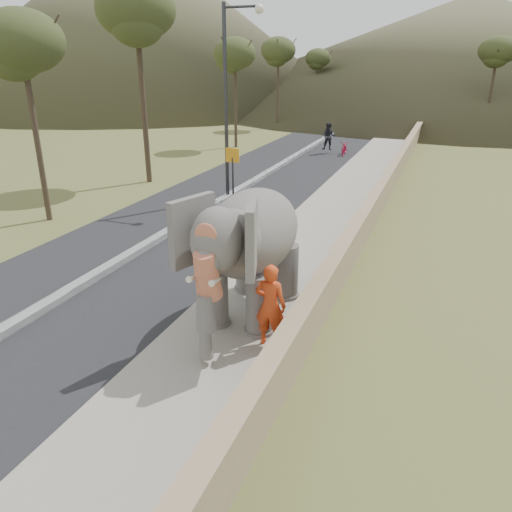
{
  "coord_description": "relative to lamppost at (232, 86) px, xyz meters",
  "views": [
    {
      "loc": [
        4.03,
        -8.89,
        5.97
      ],
      "look_at": [
        0.2,
        1.1,
        1.7
      ],
      "focal_mm": 35.0,
      "sensor_mm": 36.0,
      "label": 1
    }
  ],
  "objects": [
    {
      "name": "walkway",
      "position": [
        4.69,
        -1.11,
        -4.8
      ],
      "size": [
        3.0,
        120.0,
        0.15
      ],
      "primitive_type": "cube",
      "color": "#9E9687",
      "rests_on": "ground"
    },
    {
      "name": "parapet",
      "position": [
        6.34,
        -1.11,
        -4.32
      ],
      "size": [
        0.3,
        120.0,
        1.1
      ],
      "primitive_type": "cube",
      "color": "tan",
      "rests_on": "ground"
    },
    {
      "name": "median",
      "position": [
        -0.31,
        -1.11,
        -4.76
      ],
      "size": [
        0.35,
        120.0,
        0.22
      ],
      "primitive_type": "cube",
      "color": "black",
      "rests_on": "ground"
    },
    {
      "name": "lamppost",
      "position": [
        0.0,
        0.0,
        0.0
      ],
      "size": [
        1.76,
        0.36,
        8.0
      ],
      "color": "#303035",
      "rests_on": "ground"
    },
    {
      "name": "motorcyclist",
      "position": [
        1.82,
        12.71,
        -4.06
      ],
      "size": [
        1.92,
        1.79,
        2.03
      ],
      "color": "maroon",
      "rests_on": "ground"
    },
    {
      "name": "road",
      "position": [
        -0.31,
        -1.11,
        -4.86
      ],
      "size": [
        7.0,
        120.0,
        0.03
      ],
      "primitive_type": "cube",
      "color": "black",
      "rests_on": "ground"
    },
    {
      "name": "elephant_and_man",
      "position": [
        4.71,
        -9.74,
        -3.15
      ],
      "size": [
        2.39,
        4.37,
        3.16
      ],
      "color": "slate",
      "rests_on": "ground"
    },
    {
      "name": "hill_far",
      "position": [
        9.69,
        58.89,
        2.13
      ],
      "size": [
        80.0,
        80.0,
        14.0
      ],
      "primitive_type": "cone",
      "color": "brown",
      "rests_on": "ground"
    },
    {
      "name": "ground",
      "position": [
        4.69,
        -11.11,
        -4.87
      ],
      "size": [
        160.0,
        160.0,
        0.0
      ],
      "primitive_type": "plane",
      "color": "olive",
      "rests_on": "ground"
    },
    {
      "name": "signboard",
      "position": [
        0.19,
        -0.54,
        -3.23
      ],
      "size": [
        0.6,
        0.08,
        2.4
      ],
      "color": "#2D2D33",
      "rests_on": "ground"
    },
    {
      "name": "hill_left",
      "position": [
        -33.31,
        43.89,
        6.13
      ],
      "size": [
        60.0,
        60.0,
        22.0
      ],
      "primitive_type": "cone",
      "color": "brown",
      "rests_on": "ground"
    },
    {
      "name": "trees",
      "position": [
        5.64,
        15.14,
        -0.99
      ],
      "size": [
        46.77,
        43.94,
        9.6
      ],
      "color": "#473828",
      "rests_on": "ground"
    }
  ]
}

